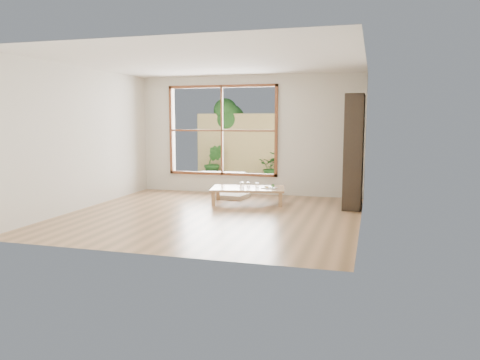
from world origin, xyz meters
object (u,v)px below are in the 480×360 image
object	(u,v)px
low_table	(248,189)
bookshelf	(354,152)
food_tray	(270,187)
garden_bench	(222,174)

from	to	relation	value
low_table	bookshelf	distance (m)	2.15
low_table	food_tray	world-z (taller)	food_tray
bookshelf	food_tray	size ratio (longest dim) A/B	6.97
low_table	garden_bench	bearing A→B (deg)	110.19
garden_bench	low_table	bearing A→B (deg)	-63.02
food_tray	garden_bench	world-z (taller)	food_tray
food_tray	low_table	bearing A→B (deg)	-163.85
bookshelf	garden_bench	size ratio (longest dim) A/B	1.86
bookshelf	garden_bench	world-z (taller)	bookshelf
low_table	food_tray	bearing A→B (deg)	-8.20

